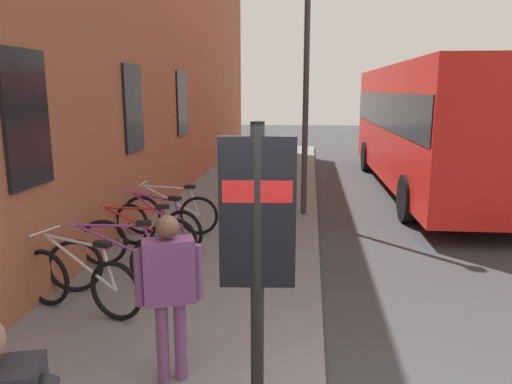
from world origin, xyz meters
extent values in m
plane|color=#38383A|center=(6.00, -1.00, 0.00)|extent=(60.00, 60.00, 0.00)
cube|color=slate|center=(8.00, 1.75, 0.06)|extent=(24.00, 3.50, 0.12)
cube|color=#9E563D|center=(9.00, 3.80, 4.32)|extent=(22.00, 0.60, 8.64)
cube|color=black|center=(2.00, 3.48, 2.40)|extent=(0.90, 0.06, 1.60)
cube|color=black|center=(5.50, 3.48, 2.40)|extent=(0.90, 0.06, 1.60)
cube|color=black|center=(9.00, 3.48, 2.40)|extent=(0.90, 0.06, 1.60)
torus|color=black|center=(1.93, 3.38, 0.48)|extent=(0.26, 0.71, 0.72)
torus|color=black|center=(1.63, 2.37, 0.48)|extent=(0.26, 0.71, 0.72)
cylinder|color=silver|center=(1.77, 2.85, 0.76)|extent=(0.32, 0.99, 0.58)
cylinder|color=silver|center=(1.79, 2.92, 1.00)|extent=(0.27, 0.83, 0.09)
cylinder|color=silver|center=(1.65, 2.44, 0.73)|extent=(0.09, 0.19, 0.51)
cube|color=black|center=(1.68, 2.51, 1.02)|extent=(0.15, 0.22, 0.06)
cylinder|color=silver|center=(1.91, 3.33, 1.08)|extent=(0.47, 0.16, 0.02)
torus|color=black|center=(2.36, 3.21, 0.48)|extent=(0.25, 0.71, 0.72)
torus|color=black|center=(2.64, 2.20, 0.48)|extent=(0.25, 0.71, 0.72)
cylinder|color=#8C338C|center=(2.51, 2.68, 0.76)|extent=(0.31, 0.99, 0.58)
cylinder|color=#8C338C|center=(2.49, 2.75, 1.00)|extent=(0.26, 0.83, 0.09)
cylinder|color=#8C338C|center=(2.62, 2.27, 0.73)|extent=(0.08, 0.19, 0.51)
cube|color=black|center=(2.60, 2.35, 1.02)|extent=(0.15, 0.22, 0.06)
cylinder|color=#8C338C|center=(2.37, 3.16, 1.08)|extent=(0.47, 0.15, 0.02)
torus|color=black|center=(3.34, 3.26, 0.48)|extent=(0.21, 0.72, 0.72)
torus|color=black|center=(3.56, 2.23, 0.48)|extent=(0.21, 0.72, 0.72)
cylinder|color=#B21E1E|center=(3.45, 2.72, 0.76)|extent=(0.25, 1.00, 0.58)
cylinder|color=#B21E1E|center=(3.44, 2.79, 1.00)|extent=(0.21, 0.84, 0.09)
cylinder|color=#B21E1E|center=(3.54, 2.30, 0.73)|extent=(0.07, 0.19, 0.51)
cube|color=black|center=(3.53, 2.38, 1.02)|extent=(0.14, 0.22, 0.06)
cylinder|color=#B21E1E|center=(3.35, 3.21, 1.08)|extent=(0.47, 0.12, 0.02)
torus|color=black|center=(4.40, 3.20, 0.48)|extent=(0.29, 0.70, 0.72)
torus|color=black|center=(4.06, 2.20, 0.48)|extent=(0.29, 0.70, 0.72)
cylinder|color=#8C338C|center=(4.22, 2.68, 0.76)|extent=(0.36, 0.97, 0.58)
cylinder|color=#8C338C|center=(4.25, 2.75, 1.00)|extent=(0.31, 0.82, 0.09)
cylinder|color=#8C338C|center=(4.08, 2.27, 0.73)|extent=(0.09, 0.19, 0.51)
cube|color=black|center=(4.11, 2.35, 1.02)|extent=(0.16, 0.22, 0.06)
cylinder|color=#8C338C|center=(4.38, 3.15, 1.08)|extent=(0.46, 0.18, 0.02)
torus|color=black|center=(5.02, 3.24, 0.48)|extent=(0.11, 0.72, 0.72)
torus|color=black|center=(5.09, 2.19, 0.48)|extent=(0.11, 0.72, 0.72)
cylinder|color=silver|center=(5.06, 2.69, 0.76)|extent=(0.10, 1.02, 0.58)
cylinder|color=silver|center=(5.05, 2.76, 1.00)|extent=(0.09, 0.85, 0.09)
cylinder|color=silver|center=(5.09, 2.26, 0.73)|extent=(0.05, 0.19, 0.51)
cube|color=black|center=(5.08, 2.34, 1.02)|extent=(0.11, 0.21, 0.06)
cylinder|color=silver|center=(5.03, 3.19, 1.08)|extent=(0.48, 0.06, 0.02)
cylinder|color=black|center=(-0.04, 0.56, 1.32)|extent=(0.10, 0.10, 2.40)
cube|color=black|center=(-0.04, 0.56, 1.87)|extent=(0.13, 0.55, 1.10)
cube|color=red|center=(-0.04, 0.56, 2.03)|extent=(0.13, 0.50, 0.16)
cube|color=red|center=(10.28, -3.00, 1.85)|extent=(10.54, 2.69, 3.00)
cube|color=black|center=(10.28, -3.00, 2.21)|extent=(10.33, 2.72, 0.90)
cylinder|color=black|center=(6.90, -1.86, 0.50)|extent=(1.00, 0.27, 1.00)
cylinder|color=black|center=(13.66, -4.14, 0.50)|extent=(1.00, 0.27, 1.00)
cylinder|color=black|center=(13.61, -1.74, 0.50)|extent=(1.00, 0.27, 1.00)
cylinder|color=#723F72|center=(0.58, 1.33, 0.50)|extent=(0.11, 0.11, 0.77)
cylinder|color=#723F72|center=(0.52, 1.48, 0.50)|extent=(0.11, 0.11, 0.77)
cube|color=#723F72|center=(0.55, 1.40, 1.18)|extent=(0.37, 0.50, 0.58)
sphere|color=brown|center=(0.55, 1.40, 1.58)|extent=(0.21, 0.21, 0.21)
cylinder|color=#723F72|center=(0.64, 1.16, 1.14)|extent=(0.09, 0.09, 0.51)
cylinder|color=#723F72|center=(0.46, 1.64, 1.14)|extent=(0.09, 0.09, 0.51)
cylinder|color=#333338|center=(6.86, 0.30, 2.75)|extent=(0.12, 0.12, 5.26)
camera|label=1|loc=(-3.40, 0.19, 2.73)|focal=34.28mm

